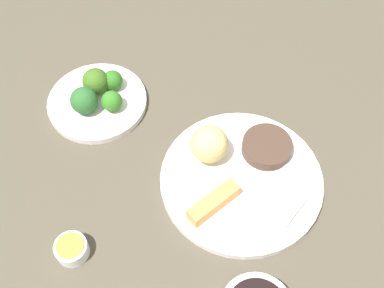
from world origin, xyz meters
name	(u,v)px	position (x,y,z in m)	size (l,w,h in m)	color
tabletop	(227,180)	(0.00, 0.00, 0.01)	(2.20, 2.20, 0.02)	#484333
main_plate	(241,180)	(0.00, -0.03, 0.03)	(0.29, 0.29, 0.02)	white
rice_scoop	(209,144)	(0.02, 0.05, 0.07)	(0.07, 0.07, 0.07)	tan
spring_roll	(216,203)	(-0.07, 0.00, 0.05)	(0.10, 0.03, 0.03)	gold
crab_rangoon_wonton	(277,201)	(-0.02, -0.10, 0.04)	(0.06, 0.08, 0.01)	beige
stir_fry_heap	(267,147)	(0.07, -0.05, 0.05)	(0.09, 0.09, 0.02)	#433024
broccoli_plate	(98,102)	(0.06, 0.30, 0.03)	(0.20, 0.20, 0.01)	white
broccoli_floret_0	(96,81)	(0.08, 0.31, 0.06)	(0.05, 0.05, 0.05)	#39621C
broccoli_floret_1	(112,101)	(0.05, 0.26, 0.05)	(0.04, 0.04, 0.04)	#307020
broccoli_floret_2	(84,100)	(0.03, 0.31, 0.06)	(0.05, 0.05, 0.05)	#285F28
broccoli_floret_3	(113,80)	(0.10, 0.29, 0.05)	(0.04, 0.04, 0.04)	#2C681C
sauce_ramekin_hot_mustard	(72,249)	(-0.23, 0.18, 0.03)	(0.05, 0.05, 0.03)	white
sauce_ramekin_hot_mustard_liquid	(70,246)	(-0.23, 0.18, 0.05)	(0.04, 0.04, 0.00)	yellow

